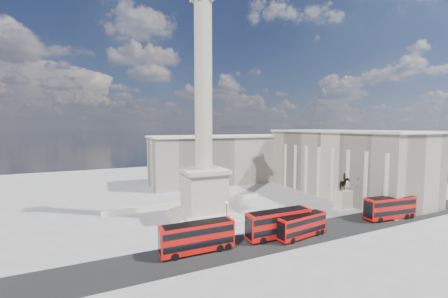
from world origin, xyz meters
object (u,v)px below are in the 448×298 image
red_bus_d (390,207)px  pedestrian_standing (307,214)px  victorian_lamp (227,214)px  red_bus_a (198,237)px  pedestrian_crossing (300,221)px  nelsons_column (204,159)px  red_bus_c (279,223)px  red_bus_b (302,225)px  equestrian_statue (344,197)px  pedestrian_walking (276,219)px

red_bus_d → pedestrian_standing: red_bus_d is taller
victorian_lamp → red_bus_d: bearing=-13.1°
red_bus_a → pedestrian_crossing: (22.24, 2.67, -1.63)m
red_bus_a → victorian_lamp: (7.74, 6.04, 0.87)m
nelsons_column → red_bus_c: nelsons_column is taller
red_bus_a → pedestrian_crossing: 22.46m
nelsons_column → red_bus_b: 23.11m
nelsons_column → pedestrian_standing: (20.58, -8.31, -12.06)m
victorian_lamp → red_bus_b: bearing=-36.1°
equestrian_statue → pedestrian_standing: 11.65m
victorian_lamp → pedestrian_walking: size_ratio=3.53×
nelsons_column → victorian_lamp: nelsons_column is taller
nelsons_column → pedestrian_walking: 19.24m
red_bus_c → equestrian_statue: bearing=17.2°
nelsons_column → victorian_lamp: (1.51, -8.12, -9.56)m
red_bus_d → pedestrian_walking: bearing=167.9°
victorian_lamp → pedestrian_standing: 19.24m
red_bus_a → red_bus_c: red_bus_c is taller
red_bus_a → red_bus_d: (42.34, -2.01, 0.03)m
nelsons_column → red_bus_b: size_ratio=4.81×
pedestrian_walking → pedestrian_standing: size_ratio=0.94×
red_bus_c → pedestrian_standing: size_ratio=7.06×
equestrian_statue → pedestrian_standing: (-11.41, -0.68, -2.25)m
equestrian_statue → pedestrian_walking: bearing=-178.3°
red_bus_c → pedestrian_crossing: red_bus_c is taller
red_bus_b → equestrian_statue: size_ratio=1.17×
pedestrian_standing → equestrian_statue: bearing=175.0°
red_bus_b → pedestrian_crossing: (3.48, 4.68, -1.30)m
red_bus_b → red_bus_a: bearing=166.3°
nelsons_column → pedestrian_crossing: 23.10m
pedestrian_standing → victorian_lamp: bearing=-9.0°
pedestrian_walking → pedestrian_crossing: bearing=-64.6°
pedestrian_standing → pedestrian_crossing: bearing=26.3°
red_bus_b → pedestrian_walking: size_ratio=6.42×
equestrian_statue → pedestrian_walking: (-19.49, -0.58, -2.31)m
red_bus_b → pedestrian_crossing: size_ratio=6.03×
pedestrian_walking → red_bus_b: bearing=-111.3°
pedestrian_walking → victorian_lamp: bearing=158.0°
nelsons_column → pedestrian_crossing: bearing=-35.7°
pedestrian_walking → pedestrian_standing: bearing=-22.3°
red_bus_b → nelsons_column: bearing=120.2°
red_bus_b → red_bus_c: size_ratio=0.85×
red_bus_b → pedestrian_walking: 8.07m
red_bus_c → victorian_lamp: (-7.21, 6.43, 0.78)m
red_bus_d → pedestrian_walking: size_ratio=7.45×
red_bus_b → victorian_lamp: size_ratio=1.82×
red_bus_c → red_bus_d: 27.44m
red_bus_a → red_bus_c: 14.96m
victorian_lamp → pedestrian_walking: (10.99, -0.08, -2.55)m
red_bus_d → pedestrian_standing: 17.48m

